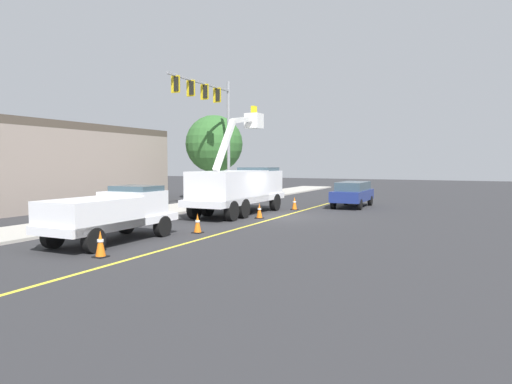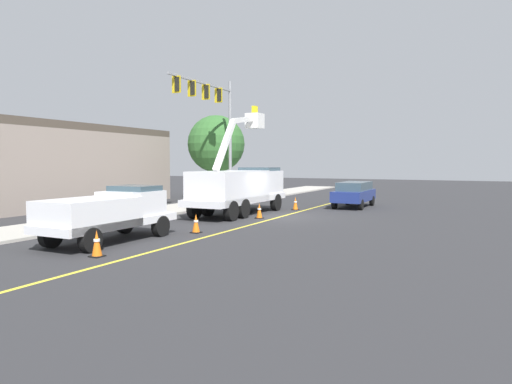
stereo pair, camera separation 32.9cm
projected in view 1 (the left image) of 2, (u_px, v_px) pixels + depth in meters
ground at (280, 217)px, 24.99m from camera, size 120.00×120.00×0.00m
sidewalk_far_side at (168, 210)px, 28.23m from camera, size 60.06×4.83×0.12m
lane_centre_stripe at (280, 217)px, 24.99m from camera, size 49.99×1.18×0.01m
utility_bucket_truck at (239, 187)px, 26.25m from camera, size 8.25×2.73×6.42m
service_pickup_truck at (111, 213)px, 16.93m from camera, size 5.64×2.28×2.06m
passing_minivan at (353, 193)px, 30.46m from camera, size 4.84×2.03×1.69m
traffic_cone_leading at (100, 244)px, 14.27m from camera, size 0.40×0.40×0.86m
traffic_cone_mid_front at (198, 224)px, 19.21m from camera, size 0.40×0.40×0.81m
traffic_cone_mid_rear at (259, 211)px, 24.23m from camera, size 0.40×0.40×0.82m
traffic_cone_trailing at (294, 203)px, 28.66m from camera, size 0.40×0.40×0.83m
traffic_signal_mast at (212, 111)px, 30.64m from camera, size 7.40×0.66×8.84m
commercial_building_backdrop at (31, 166)px, 30.06m from camera, size 20.04×7.85×5.58m
street_tree_right at (214, 144)px, 36.08m from camera, size 4.54×4.54×6.75m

